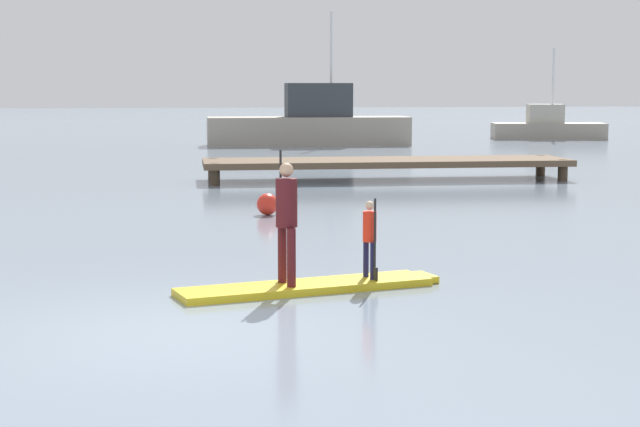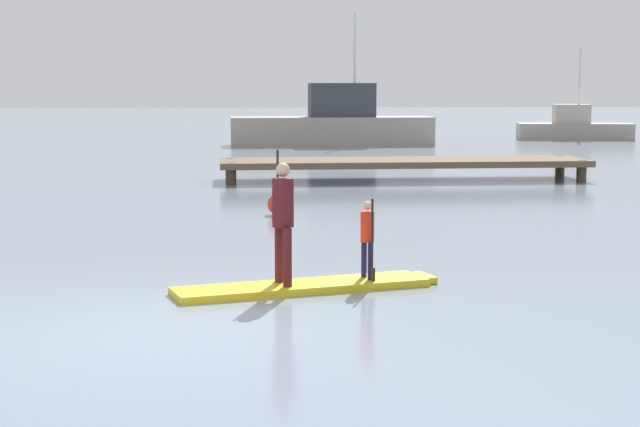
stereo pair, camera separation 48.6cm
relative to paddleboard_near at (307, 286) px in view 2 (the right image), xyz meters
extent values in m
plane|color=gray|center=(-1.67, -2.09, -0.05)|extent=(240.00, 240.00, 0.00)
cube|color=gold|center=(-0.07, -0.02, 0.00)|extent=(3.52, 1.63, 0.10)
cube|color=gold|center=(1.64, 0.45, 0.00)|extent=(0.37, 0.57, 0.09)
cylinder|color=#4C1419|center=(-0.37, 0.07, 0.44)|extent=(0.12, 0.12, 0.77)
cylinder|color=#4C1419|center=(-0.28, -0.25, 0.44)|extent=(0.12, 0.12, 0.77)
cylinder|color=#4C1419|center=(-0.32, -0.09, 1.14)|extent=(0.35, 0.35, 0.64)
sphere|color=tan|center=(-0.32, -0.09, 1.57)|extent=(0.18, 0.18, 0.18)
cylinder|color=black|center=(-0.38, 0.12, 0.93)|extent=(0.03, 0.03, 1.77)
cube|color=black|center=(-0.38, 0.12, 0.14)|extent=(0.07, 0.14, 0.18)
cylinder|color=#19194C|center=(0.81, 0.34, 0.30)|extent=(0.08, 0.08, 0.50)
cylinder|color=#19194C|center=(0.87, 0.13, 0.30)|extent=(0.08, 0.08, 0.50)
cylinder|color=red|center=(0.84, 0.23, 0.76)|extent=(0.23, 0.23, 0.42)
sphere|color=beige|center=(0.84, 0.23, 1.05)|extent=(0.12, 0.12, 0.12)
cylinder|color=black|center=(0.89, 0.07, 0.61)|extent=(0.03, 0.03, 1.11)
cube|color=black|center=(0.89, 0.07, 0.14)|extent=(0.07, 0.14, 0.18)
cube|color=#9E9384|center=(16.89, 37.38, 0.36)|extent=(5.88, 2.73, 0.83)
cube|color=#B2AD9E|center=(16.71, 37.41, 1.26)|extent=(1.94, 1.53, 0.96)
cylinder|color=silver|center=(17.06, 37.35, 3.16)|extent=(0.12, 0.12, 2.84)
cube|color=#9E9384|center=(4.04, 33.50, 0.60)|extent=(9.19, 2.31, 1.31)
cube|color=#33383D|center=(4.51, 33.50, 2.02)|extent=(2.96, 1.68, 1.53)
cylinder|color=silver|center=(5.10, 33.50, 4.40)|extent=(0.12, 0.12, 3.23)
cube|color=brown|center=(4.16, 15.76, 0.47)|extent=(10.52, 2.46, 0.18)
cylinder|color=#473828|center=(-0.80, 14.83, 0.26)|extent=(0.28, 0.28, 0.61)
cylinder|color=#473828|center=(-0.80, 16.69, 0.26)|extent=(0.28, 0.28, 0.61)
cylinder|color=#473828|center=(9.12, 14.83, 0.26)|extent=(0.28, 0.28, 0.61)
cylinder|color=#473828|center=(9.12, 16.69, 0.26)|extent=(0.28, 0.28, 0.61)
sphere|color=red|center=(0.09, 8.13, 0.18)|extent=(0.46, 0.46, 0.46)
camera|label=1|loc=(-1.65, -13.39, 2.65)|focal=57.84mm
camera|label=2|loc=(-1.16, -13.44, 2.65)|focal=57.84mm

